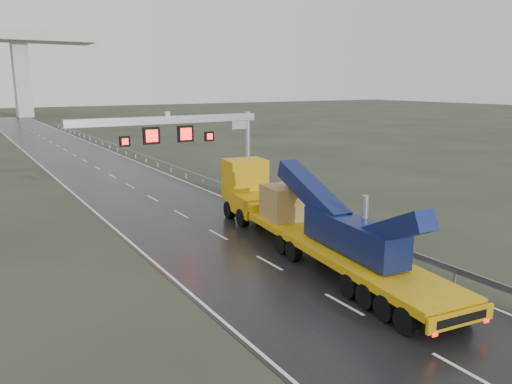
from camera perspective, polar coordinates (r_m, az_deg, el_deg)
ground at (r=24.05m, az=6.82°, el=-10.96°), size 400.00×400.00×0.00m
road at (r=59.64m, az=-17.67°, el=2.64°), size 11.00×200.00×0.02m
guardrail at (r=52.02m, az=-8.48°, el=2.50°), size 0.20×140.00×1.40m
sign_gantry at (r=38.86m, az=-7.14°, el=6.55°), size 14.90×1.20×7.42m
heavy_haul_truck at (r=29.43m, az=4.65°, el=-2.53°), size 5.55×21.53×5.01m
exit_sign_pair at (r=40.89m, az=0.03°, el=1.49°), size 1.47×0.30×2.53m
striped_barrier at (r=41.31m, az=0.48°, el=-0.12°), size 0.71×0.47×1.11m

